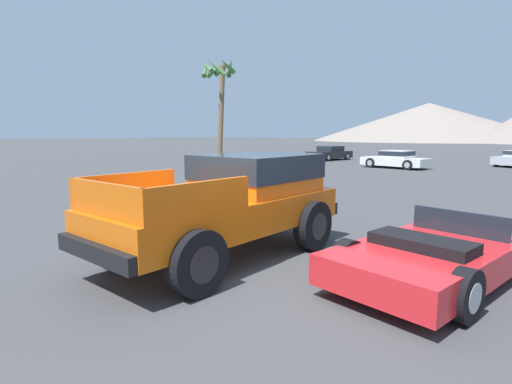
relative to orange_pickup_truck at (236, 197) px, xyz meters
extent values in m
plane|color=#424244|center=(0.40, -0.69, -1.06)|extent=(320.00, 320.00, 0.00)
cube|color=orange|center=(-0.02, -0.34, -0.24)|extent=(2.20, 4.87, 0.57)
cube|color=orange|center=(0.04, 0.61, 0.41)|extent=(1.88, 2.20, 0.73)
cube|color=#1E2833|center=(0.04, 0.61, 0.54)|extent=(1.92, 2.24, 0.47)
cube|color=orange|center=(-1.01, -1.62, 0.28)|extent=(0.20, 1.91, 0.48)
cube|color=orange|center=(0.81, -1.73, 0.28)|extent=(0.20, 1.91, 0.48)
cube|color=orange|center=(-0.16, -2.59, 0.28)|extent=(1.83, 0.19, 0.48)
cube|color=black|center=(0.13, 2.08, -0.41)|extent=(1.87, 0.27, 0.24)
cube|color=black|center=(-0.17, -2.77, -0.41)|extent=(1.87, 0.27, 0.24)
cylinder|color=black|center=(-0.91, 1.19, -0.59)|extent=(0.34, 0.97, 0.95)
cylinder|color=#232326|center=(-0.91, 1.19, -0.59)|extent=(0.33, 0.54, 0.52)
cylinder|color=black|center=(1.05, 1.07, -0.59)|extent=(0.34, 0.97, 0.95)
cylinder|color=#232326|center=(1.05, 1.07, -0.59)|extent=(0.33, 0.54, 0.52)
cylinder|color=black|center=(-1.09, -1.76, -0.59)|extent=(0.34, 0.97, 0.95)
cylinder|color=#232326|center=(-1.09, -1.76, -0.59)|extent=(0.33, 0.54, 0.52)
cylinder|color=black|center=(0.87, -1.88, -0.59)|extent=(0.34, 0.97, 0.95)
cylinder|color=#232326|center=(0.87, -1.88, -0.59)|extent=(0.33, 0.54, 0.52)
cube|color=red|center=(3.43, 0.96, -0.66)|extent=(2.63, 4.62, 0.43)
cube|color=#1E2833|center=(3.53, 1.42, -0.26)|extent=(1.48, 0.37, 0.38)
cube|color=black|center=(3.27, 0.21, -0.37)|extent=(1.51, 0.89, 0.16)
cylinder|color=black|center=(2.88, 2.45, -0.73)|extent=(0.36, 0.70, 0.67)
cylinder|color=#9E9EA3|center=(2.88, 2.45, -0.73)|extent=(0.31, 0.41, 0.37)
cylinder|color=black|center=(2.32, -0.18, -0.73)|extent=(0.36, 0.70, 0.67)
cylinder|color=#9E9EA3|center=(2.32, -0.18, -0.73)|extent=(0.31, 0.41, 0.37)
cylinder|color=black|center=(3.98, -0.54, -0.73)|extent=(0.36, 0.70, 0.67)
cylinder|color=#9E9EA3|center=(3.98, -0.54, -0.73)|extent=(0.31, 0.41, 0.37)
cylinder|color=black|center=(1.56, 25.89, -0.76)|extent=(0.44, 0.64, 0.61)
cylinder|color=#9E9EA3|center=(1.56, 25.89, -0.76)|extent=(0.34, 0.40, 0.33)
cube|color=#232328|center=(-10.46, 24.89, -0.60)|extent=(2.59, 4.37, 0.58)
cube|color=#232328|center=(-10.43, 24.99, -0.10)|extent=(1.88, 2.01, 0.43)
cube|color=#1E2833|center=(-10.43, 24.99, -0.05)|extent=(1.92, 2.05, 0.26)
cylinder|color=black|center=(-9.90, 23.47, -0.75)|extent=(0.35, 0.66, 0.62)
cylinder|color=#9E9EA3|center=(-9.90, 23.47, -0.75)|extent=(0.30, 0.38, 0.34)
cylinder|color=black|center=(-11.55, 23.83, -0.75)|extent=(0.35, 0.66, 0.62)
cylinder|color=#9E9EA3|center=(-11.55, 23.83, -0.75)|extent=(0.30, 0.38, 0.34)
cylinder|color=black|center=(-9.36, 25.95, -0.75)|extent=(0.35, 0.66, 0.62)
cylinder|color=#9E9EA3|center=(-9.36, 25.95, -0.75)|extent=(0.30, 0.38, 0.34)
cylinder|color=black|center=(-11.01, 26.31, -0.75)|extent=(0.35, 0.66, 0.62)
cylinder|color=#9E9EA3|center=(-11.01, 26.31, -0.75)|extent=(0.30, 0.38, 0.34)
cube|color=white|center=(-3.57, 20.41, -0.64)|extent=(4.33, 2.38, 0.50)
cube|color=white|center=(-3.47, 20.39, -0.16)|extent=(1.95, 1.78, 0.46)
cube|color=#1E2833|center=(-3.47, 20.39, -0.10)|extent=(1.99, 1.82, 0.28)
cylinder|color=black|center=(-4.96, 19.80, -0.75)|extent=(0.66, 0.32, 0.63)
cylinder|color=#9E9EA3|center=(-4.96, 19.80, -0.75)|extent=(0.38, 0.29, 0.35)
cylinder|color=black|center=(-4.69, 21.44, -0.75)|extent=(0.66, 0.32, 0.63)
cylinder|color=#9E9EA3|center=(-4.69, 21.44, -0.75)|extent=(0.38, 0.29, 0.35)
cylinder|color=black|center=(-2.46, 19.38, -0.75)|extent=(0.66, 0.32, 0.63)
cylinder|color=#9E9EA3|center=(-2.46, 19.38, -0.75)|extent=(0.38, 0.29, 0.35)
cylinder|color=black|center=(-2.18, 21.01, -0.75)|extent=(0.66, 0.32, 0.63)
cylinder|color=#9E9EA3|center=(-2.18, 21.01, -0.75)|extent=(0.38, 0.29, 0.35)
cylinder|color=brown|center=(-15.27, 16.75, 2.51)|extent=(0.36, 0.86, 7.16)
cone|color=#427533|center=(-14.46, 16.55, 5.90)|extent=(0.46, 1.66, 0.99)
cone|color=#427533|center=(-14.69, 17.14, 5.84)|extent=(1.49, 1.39, 1.19)
cone|color=#427533|center=(-15.45, 17.25, 5.87)|extent=(1.56, 0.70, 1.08)
cone|color=#427533|center=(-15.94, 16.96, 5.80)|extent=(1.16, 1.44, 1.28)
cone|color=#427533|center=(-16.02, 15.93, 5.75)|extent=(1.30, 1.56, 1.45)
cone|color=#427533|center=(-15.61, 15.69, 5.85)|extent=(1.71, 0.99, 1.15)
cone|color=#427533|center=(-14.83, 15.77, 5.77)|extent=(1.49, 1.09, 1.38)
cone|color=gray|center=(-26.00, 129.82, 4.07)|extent=(53.78, 53.78, 10.28)
cone|color=gray|center=(-26.13, 120.52, 4.45)|extent=(67.15, 67.15, 11.03)
camera|label=1|loc=(4.68, -5.63, 1.18)|focal=28.00mm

